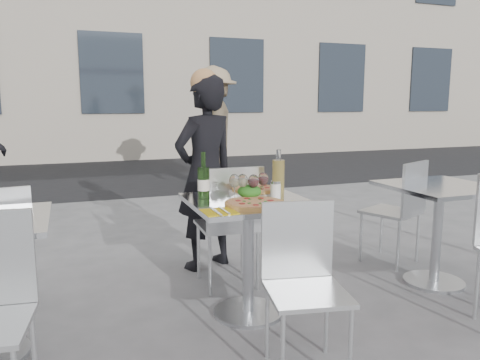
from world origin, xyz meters
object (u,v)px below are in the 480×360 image
object	(u,v)px
pedestrian_b	(214,129)
wine_bottle	(204,181)
sugar_shaker	(276,189)
side_table_right	(438,213)
chair_near	(302,272)
wineglass_white_b	(243,182)
wineglass_white_a	(234,182)
pizza_near	(255,203)
carafe	(278,175)
napkin_left	(219,211)
napkin_right	(307,204)
salad_plate	(249,193)
wineglass_red_b	(263,180)
pizza_far	(255,190)
wineglass_red_a	(253,182)
side_chair_lfar	(0,240)
chair_far	(231,217)
woman_diner	(205,174)
main_table	(248,233)
side_chair_rfar	(401,204)

from	to	relation	value
pedestrian_b	wine_bottle	distance (m)	4.36
sugar_shaker	side_table_right	bearing A→B (deg)	0.12
chair_near	wineglass_white_b	bearing A→B (deg)	107.39
wine_bottle	wineglass_white_a	distance (m)	0.19
pizza_near	carafe	bearing A→B (deg)	45.41
napkin_left	chair_near	bearing A→B (deg)	-50.18
chair_near	napkin_left	size ratio (longest dim) A/B	4.20
wineglass_white_b	napkin_right	bearing A→B (deg)	-44.43
carafe	salad_plate	bearing A→B (deg)	-158.24
sugar_shaker	wineglass_white_b	size ratio (longest dim) A/B	0.68
wineglass_white_a	wineglass_red_b	xyz separation A→B (m)	(0.20, 0.01, 0.00)
wineglass_white_b	pizza_far	bearing A→B (deg)	49.56
wine_bottle	wineglass_red_a	world-z (taller)	wine_bottle
side_chair_lfar	chair_far	bearing A→B (deg)	167.92
woman_diner	wineglass_white_b	distance (m)	0.92
chair_far	pizza_near	distance (m)	0.63
side_chair_lfar	main_table	bearing A→B (deg)	151.81
side_chair_lfar	wineglass_red_a	bearing A→B (deg)	151.95
chair_near	pizza_far	world-z (taller)	chair_near
wine_bottle	side_table_right	bearing A→B (deg)	-3.71
pizza_far	wineglass_white_a	distance (m)	0.28
chair_far	side_chair_lfar	distance (m)	1.50
side_chair_lfar	pizza_far	xyz separation A→B (m)	(1.59, -0.31, 0.27)
woman_diner	napkin_right	bearing A→B (deg)	80.74
wineglass_white_b	main_table	bearing A→B (deg)	-55.26
napkin_left	carafe	bearing A→B (deg)	35.17
wineglass_red_b	salad_plate	bearing A→B (deg)	-170.57
main_table	carafe	xyz separation A→B (m)	(0.26, 0.13, 0.33)
sugar_shaker	wineglass_red_b	xyz separation A→B (m)	(-0.06, 0.06, 0.06)
woman_diner	wine_bottle	bearing A→B (deg)	51.29
sugar_shaker	napkin_right	xyz separation A→B (m)	(0.09, -0.25, -0.05)
main_table	wineglass_red_b	world-z (taller)	wineglass_red_b
salad_plate	wineglass_red_a	world-z (taller)	wineglass_red_a
wine_bottle	wineglass_white_a	size ratio (longest dim) A/B	1.87
salad_plate	wineglass_red_a	bearing A→B (deg)	-78.14
pizza_near	wineglass_red_b	xyz separation A→B (m)	(0.14, 0.21, 0.10)
woman_diner	main_table	bearing A→B (deg)	68.13
wineglass_red_a	woman_diner	bearing A→B (deg)	91.94
side_chair_lfar	side_chair_rfar	bearing A→B (deg)	169.97
pedestrian_b	wineglass_red_b	xyz separation A→B (m)	(-0.97, -4.20, -0.09)
chair_near	pizza_near	world-z (taller)	chair_near
wineglass_white_a	pizza_far	bearing A→B (deg)	39.54
woman_diner	chair_far	bearing A→B (deg)	71.82
wineglass_white_a	wineglass_white_b	bearing A→B (deg)	-13.74
pedestrian_b	salad_plate	distance (m)	4.36
side_chair_lfar	napkin_left	size ratio (longest dim) A/B	4.20
napkin_right	wineglass_red_b	bearing A→B (deg)	140.32
wineglass_white_b	wineglass_red_a	distance (m)	0.07
main_table	woman_diner	xyz separation A→B (m)	(-0.00, 0.95, 0.24)
side_table_right	woman_diner	xyz separation A→B (m)	(-1.50, 0.95, 0.24)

